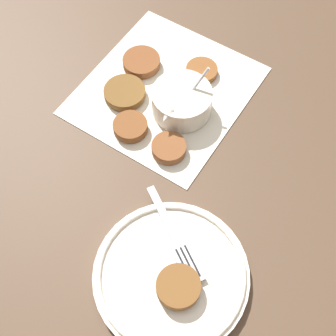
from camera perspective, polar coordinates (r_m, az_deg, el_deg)
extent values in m
plane|color=#4C3828|center=(0.86, -0.77, 8.17)|extent=(4.00, 4.00, 0.00)
cube|color=silver|center=(0.87, -0.31, 9.48)|extent=(0.32, 0.29, 0.00)
cylinder|color=silver|center=(0.82, 1.65, 8.08)|extent=(0.11, 0.11, 0.05)
cylinder|color=gold|center=(0.83, 1.63, 7.73)|extent=(0.09, 0.09, 0.03)
cone|color=silver|center=(0.79, -0.14, 6.28)|extent=(0.02, 0.02, 0.02)
cylinder|color=silver|center=(0.81, 3.26, 9.80)|extent=(0.05, 0.03, 0.08)
cylinder|color=brown|center=(0.89, 4.13, 11.75)|extent=(0.06, 0.06, 0.01)
cylinder|color=brown|center=(0.90, -3.25, 12.76)|extent=(0.07, 0.07, 0.02)
cylinder|color=brown|center=(0.86, -5.30, 9.13)|extent=(0.08, 0.08, 0.02)
cylinder|color=brown|center=(0.81, -4.61, 5.04)|extent=(0.06, 0.06, 0.02)
cylinder|color=brown|center=(0.79, 0.11, 2.45)|extent=(0.06, 0.06, 0.02)
cylinder|color=silver|center=(0.71, 0.38, -12.97)|extent=(0.23, 0.23, 0.01)
torus|color=silver|center=(0.70, 0.39, -12.76)|extent=(0.22, 0.22, 0.01)
cylinder|color=brown|center=(0.68, 1.27, -14.27)|extent=(0.06, 0.06, 0.02)
cube|color=silver|center=(0.72, -0.51, -5.73)|extent=(0.07, 0.09, 0.00)
cube|color=silver|center=(0.70, 2.43, -11.50)|extent=(0.06, 0.07, 0.00)
cube|color=black|center=(0.69, 1.89, -11.68)|extent=(0.03, 0.04, 0.00)
cube|color=black|center=(0.69, 2.43, -11.44)|extent=(0.03, 0.04, 0.00)
cube|color=black|center=(0.69, 2.98, -11.20)|extent=(0.03, 0.04, 0.00)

